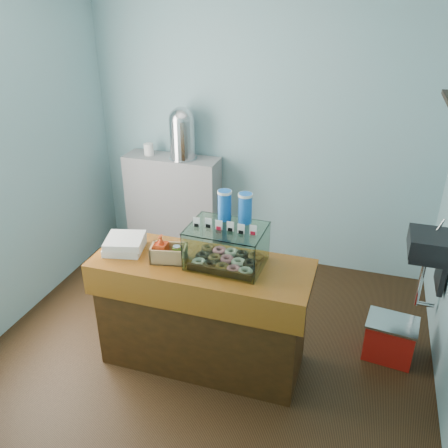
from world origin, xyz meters
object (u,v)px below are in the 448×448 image
(counter, at_px, (202,313))
(coffee_urn, at_px, (182,132))
(red_cooler, at_px, (390,339))
(display_case, at_px, (228,242))

(counter, bearing_deg, coffee_urn, 115.99)
(counter, relative_size, red_cooler, 3.84)
(counter, height_order, coffee_urn, coffee_urn)
(red_cooler, bearing_deg, coffee_urn, 160.33)
(coffee_urn, height_order, red_cooler, coffee_urn)
(display_case, distance_m, red_cooler, 1.56)
(counter, bearing_deg, red_cooler, 19.24)
(coffee_urn, bearing_deg, red_cooler, -26.44)
(counter, distance_m, red_cooler, 1.51)
(counter, relative_size, display_case, 2.93)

